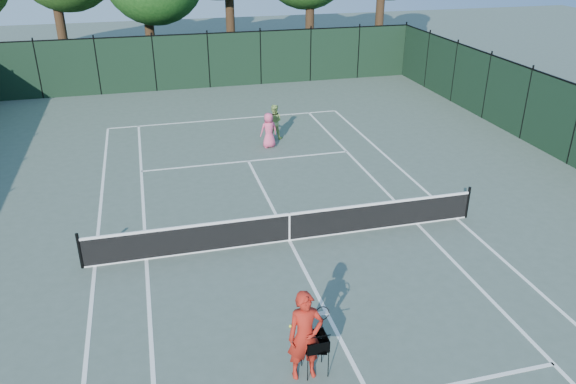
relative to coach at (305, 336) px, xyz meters
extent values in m
plane|color=#49594E|center=(1.08, 5.37, -1.00)|extent=(90.00, 90.00, 0.00)
cube|color=white|center=(-4.41, 5.37, -1.00)|extent=(0.10, 23.77, 0.01)
cube|color=white|center=(6.56, 5.37, -1.00)|extent=(0.10, 23.77, 0.01)
cube|color=white|center=(-3.04, 5.37, -1.00)|extent=(0.10, 23.77, 0.01)
cube|color=white|center=(5.19, 5.37, -1.00)|extent=(0.10, 23.77, 0.01)
cube|color=white|center=(1.08, 17.25, -1.00)|extent=(10.97, 0.10, 0.01)
cube|color=white|center=(1.08, 11.77, -1.00)|extent=(8.23, 0.10, 0.01)
cube|color=white|center=(1.08, 5.37, -1.00)|extent=(0.10, 12.80, 0.01)
cube|color=black|center=(1.08, 5.37, -0.55)|extent=(11.60, 0.03, 0.85)
cube|color=white|center=(1.08, 5.37, -0.13)|extent=(11.60, 0.05, 0.07)
cube|color=white|center=(1.08, 5.37, -0.98)|extent=(11.60, 0.05, 0.04)
cube|color=white|center=(1.08, 5.37, -0.55)|extent=(0.05, 0.04, 0.91)
cylinder|color=black|center=(-4.72, 5.37, -0.47)|extent=(0.09, 0.09, 1.06)
cylinder|color=black|center=(6.88, 5.37, -0.47)|extent=(0.09, 0.09, 1.06)
cube|color=black|center=(1.08, 23.37, 0.50)|extent=(24.00, 0.05, 3.00)
cylinder|color=black|center=(-6.92, 27.37, 1.40)|extent=(0.56, 0.56, 4.80)
cylinder|color=black|center=(-1.92, 27.17, 1.15)|extent=(0.56, 0.56, 4.30)
cylinder|color=black|center=(3.08, 27.67, 1.50)|extent=(0.56, 0.56, 5.00)
cylinder|color=black|center=(8.08, 26.97, 1.30)|extent=(0.56, 0.56, 4.60)
cylinder|color=black|center=(13.08, 27.47, 1.20)|extent=(0.56, 0.56, 4.40)
imported|color=#A81E13|center=(0.00, 0.00, 0.00)|extent=(0.74, 0.50, 2.01)
cylinder|color=black|center=(0.46, 0.34, -0.05)|extent=(0.03, 0.03, 0.30)
torus|color=black|center=(0.46, 0.34, 0.22)|extent=(0.30, 0.10, 0.30)
imported|color=#E04F78|center=(2.22, 13.10, -0.27)|extent=(0.79, 0.58, 1.48)
imported|color=#96BB5D|center=(2.67, 14.07, -0.24)|extent=(0.89, 0.80, 1.52)
cylinder|color=black|center=(0.01, -0.18, -0.68)|extent=(0.02, 0.02, 0.64)
cylinder|color=black|center=(0.44, -0.18, -0.68)|extent=(0.02, 0.02, 0.64)
cylinder|color=black|center=(0.01, 0.26, -0.68)|extent=(0.02, 0.02, 0.64)
cylinder|color=black|center=(0.44, 0.26, -0.68)|extent=(0.02, 0.02, 0.64)
cube|color=black|center=(0.23, 0.04, -0.23)|extent=(0.59, 0.59, 0.27)
sphere|color=#C4E12E|center=(0.23, 0.04, -0.31)|extent=(0.07, 0.07, 0.07)
sphere|color=#C4E12E|center=(0.23, 0.04, -0.31)|extent=(0.07, 0.07, 0.07)
sphere|color=#C4E12E|center=(0.23, 0.04, -0.31)|extent=(0.07, 0.07, 0.07)
sphere|color=#C4E12E|center=(0.23, 0.04, -0.31)|extent=(0.07, 0.07, 0.07)
sphere|color=#C4E12E|center=(0.23, 0.04, -0.31)|extent=(0.07, 0.07, 0.07)
sphere|color=#C4E12E|center=(0.23, 0.04, -0.31)|extent=(0.07, 0.07, 0.07)
sphere|color=#C4E12E|center=(0.23, 0.04, -0.31)|extent=(0.07, 0.07, 0.07)
sphere|color=#C4E12E|center=(0.23, 0.04, -0.31)|extent=(0.07, 0.07, 0.07)
sphere|color=#C4E12E|center=(0.23, 0.04, -0.31)|extent=(0.07, 0.07, 0.07)
sphere|color=#C4E12E|center=(0.23, 0.04, -0.31)|extent=(0.07, 0.07, 0.07)
sphere|color=#C4E12E|center=(0.23, 0.04, -0.31)|extent=(0.07, 0.07, 0.07)
sphere|color=#C4E12E|center=(0.23, 0.04, -0.31)|extent=(0.07, 0.07, 0.07)
sphere|color=#C4E12E|center=(0.23, 0.04, -0.31)|extent=(0.07, 0.07, 0.07)
sphere|color=#C4E12E|center=(0.23, 0.04, -0.31)|extent=(0.07, 0.07, 0.07)
sphere|color=#C4E12E|center=(0.23, 0.04, -0.31)|extent=(0.07, 0.07, 0.07)
sphere|color=#C4E12E|center=(0.23, 0.04, -0.31)|extent=(0.07, 0.07, 0.07)
sphere|color=#C4E12E|center=(0.23, 0.04, -0.31)|extent=(0.07, 0.07, 0.07)
sphere|color=#E1F532|center=(0.10, 1.53, -0.97)|extent=(0.07, 0.07, 0.07)
camera|label=1|loc=(-2.56, -8.49, 7.37)|focal=35.00mm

